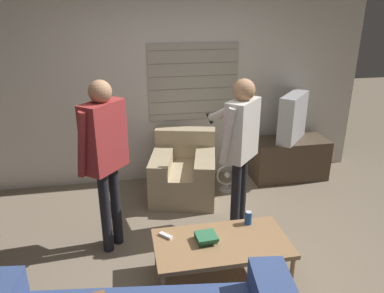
{
  "coord_description": "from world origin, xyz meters",
  "views": [
    {
      "loc": [
        -0.66,
        -2.75,
        2.32
      ],
      "look_at": [
        -0.02,
        0.56,
        1.0
      ],
      "focal_mm": 35.0,
      "sensor_mm": 36.0,
      "label": 1
    }
  ],
  "objects_px": {
    "spare_remote": "(166,236)",
    "coffee_table": "(222,245)",
    "soda_can": "(248,218)",
    "floor_fan": "(227,179)",
    "person_left_standing": "(104,147)",
    "book_stack": "(206,237)",
    "tv": "(292,118)",
    "armchair_beige": "(184,171)",
    "person_right_standing": "(241,138)"
  },
  "relations": [
    {
      "from": "spare_remote",
      "to": "coffee_table",
      "type": "bearing_deg",
      "value": -61.9
    },
    {
      "from": "soda_can",
      "to": "floor_fan",
      "type": "bearing_deg",
      "value": 81.72
    },
    {
      "from": "spare_remote",
      "to": "floor_fan",
      "type": "relative_size",
      "value": 0.33
    },
    {
      "from": "person_left_standing",
      "to": "floor_fan",
      "type": "height_order",
      "value": "person_left_standing"
    },
    {
      "from": "book_stack",
      "to": "tv",
      "type": "bearing_deg",
      "value": 48.51
    },
    {
      "from": "armchair_beige",
      "to": "spare_remote",
      "type": "distance_m",
      "value": 1.54
    },
    {
      "from": "armchair_beige",
      "to": "person_left_standing",
      "type": "bearing_deg",
      "value": 61.09
    },
    {
      "from": "spare_remote",
      "to": "floor_fan",
      "type": "bearing_deg",
      "value": 13.05
    },
    {
      "from": "tv",
      "to": "coffee_table",
      "type": "bearing_deg",
      "value": 3.7
    },
    {
      "from": "tv",
      "to": "person_left_standing",
      "type": "bearing_deg",
      "value": -22.1
    },
    {
      "from": "armchair_beige",
      "to": "spare_remote",
      "type": "bearing_deg",
      "value": 88.19
    },
    {
      "from": "person_left_standing",
      "to": "floor_fan",
      "type": "relative_size",
      "value": 4.6
    },
    {
      "from": "person_right_standing",
      "to": "book_stack",
      "type": "distance_m",
      "value": 1.09
    },
    {
      "from": "armchair_beige",
      "to": "coffee_table",
      "type": "height_order",
      "value": "armchair_beige"
    },
    {
      "from": "book_stack",
      "to": "soda_can",
      "type": "distance_m",
      "value": 0.48
    },
    {
      "from": "soda_can",
      "to": "floor_fan",
      "type": "xyz_separation_m",
      "value": [
        0.2,
        1.37,
        -0.28
      ]
    },
    {
      "from": "book_stack",
      "to": "soda_can",
      "type": "height_order",
      "value": "soda_can"
    },
    {
      "from": "soda_can",
      "to": "person_left_standing",
      "type": "bearing_deg",
      "value": 160.63
    },
    {
      "from": "coffee_table",
      "to": "spare_remote",
      "type": "xyz_separation_m",
      "value": [
        -0.47,
        0.16,
        0.05
      ]
    },
    {
      "from": "coffee_table",
      "to": "book_stack",
      "type": "height_order",
      "value": "book_stack"
    },
    {
      "from": "coffee_table",
      "to": "person_right_standing",
      "type": "xyz_separation_m",
      "value": [
        0.39,
        0.78,
        0.68
      ]
    },
    {
      "from": "person_right_standing",
      "to": "spare_remote",
      "type": "bearing_deg",
      "value": 168.95
    },
    {
      "from": "book_stack",
      "to": "soda_can",
      "type": "relative_size",
      "value": 1.6
    },
    {
      "from": "armchair_beige",
      "to": "soda_can",
      "type": "height_order",
      "value": "armchair_beige"
    },
    {
      "from": "person_right_standing",
      "to": "floor_fan",
      "type": "distance_m",
      "value": 1.2
    },
    {
      "from": "armchair_beige",
      "to": "soda_can",
      "type": "xyz_separation_m",
      "value": [
        0.36,
        -1.42,
        0.14
      ]
    },
    {
      "from": "person_right_standing",
      "to": "floor_fan",
      "type": "bearing_deg",
      "value": 34.45
    },
    {
      "from": "armchair_beige",
      "to": "soda_can",
      "type": "distance_m",
      "value": 1.47
    },
    {
      "from": "floor_fan",
      "to": "coffee_table",
      "type": "bearing_deg",
      "value": -107.78
    },
    {
      "from": "coffee_table",
      "to": "person_left_standing",
      "type": "xyz_separation_m",
      "value": [
        -0.95,
        0.67,
        0.72
      ]
    },
    {
      "from": "person_left_standing",
      "to": "book_stack",
      "type": "height_order",
      "value": "person_left_standing"
    },
    {
      "from": "book_stack",
      "to": "spare_remote",
      "type": "xyz_separation_m",
      "value": [
        -0.33,
        0.13,
        -0.02
      ]
    },
    {
      "from": "person_left_standing",
      "to": "person_right_standing",
      "type": "height_order",
      "value": "person_left_standing"
    },
    {
      "from": "armchair_beige",
      "to": "book_stack",
      "type": "bearing_deg",
      "value": 100.96
    },
    {
      "from": "coffee_table",
      "to": "person_left_standing",
      "type": "relative_size",
      "value": 0.69
    },
    {
      "from": "coffee_table",
      "to": "person_left_standing",
      "type": "height_order",
      "value": "person_left_standing"
    },
    {
      "from": "tv",
      "to": "person_left_standing",
      "type": "distance_m",
      "value": 2.67
    },
    {
      "from": "book_stack",
      "to": "spare_remote",
      "type": "relative_size",
      "value": 1.65
    },
    {
      "from": "person_left_standing",
      "to": "soda_can",
      "type": "bearing_deg",
      "value": -69.6
    },
    {
      "from": "person_left_standing",
      "to": "tv",
      "type": "bearing_deg",
      "value": -24.5
    },
    {
      "from": "person_left_standing",
      "to": "armchair_beige",
      "type": "bearing_deg",
      "value": -3.0
    },
    {
      "from": "armchair_beige",
      "to": "person_left_standing",
      "type": "xyz_separation_m",
      "value": [
        -0.9,
        -0.97,
        0.77
      ]
    },
    {
      "from": "person_right_standing",
      "to": "soda_can",
      "type": "distance_m",
      "value": 0.81
    },
    {
      "from": "soda_can",
      "to": "spare_remote",
      "type": "relative_size",
      "value": 1.03
    },
    {
      "from": "armchair_beige",
      "to": "book_stack",
      "type": "height_order",
      "value": "armchair_beige"
    },
    {
      "from": "book_stack",
      "to": "spare_remote",
      "type": "bearing_deg",
      "value": 159.44
    },
    {
      "from": "person_left_standing",
      "to": "soda_can",
      "type": "xyz_separation_m",
      "value": [
        1.26,
        -0.44,
        -0.62
      ]
    },
    {
      "from": "tv",
      "to": "person_right_standing",
      "type": "distance_m",
      "value": 1.5
    },
    {
      "from": "armchair_beige",
      "to": "tv",
      "type": "relative_size",
      "value": 1.68
    },
    {
      "from": "soda_can",
      "to": "armchair_beige",
      "type": "bearing_deg",
      "value": 104.37
    }
  ]
}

